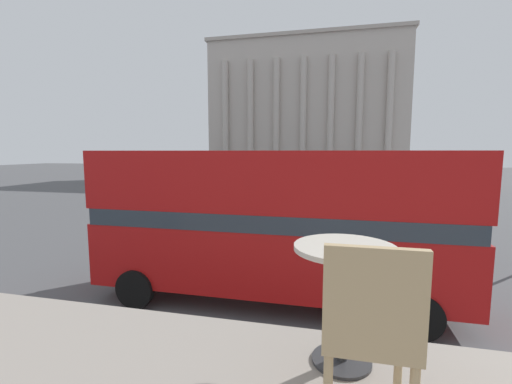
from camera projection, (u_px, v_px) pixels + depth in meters
double_decker_bus at (273, 219)px, 9.52m from camera, size 10.02×2.69×4.31m
cafe_dining_table at (344, 278)px, 2.03m from camera, size 0.60×0.60×0.73m
cafe_chair_0 at (370, 328)px, 1.49m from camera, size 0.40×0.40×0.91m
plaza_building_left at (307, 112)px, 53.87m from camera, size 29.40×12.17×20.97m
traffic_light_mid at (352, 184)px, 20.24m from camera, size 0.42×0.24×3.63m
traffic_light_far at (352, 179)px, 26.42m from camera, size 0.42×0.24×3.30m
pedestrian_black at (362, 185)px, 34.08m from camera, size 0.32×0.32×1.62m
pedestrian_white at (277, 181)px, 36.82m from camera, size 0.32×0.32×1.82m
pedestrian_olive at (237, 192)px, 27.44m from camera, size 0.32×0.32×1.81m
pedestrian_grey at (397, 186)px, 33.08m from camera, size 0.32×0.32×1.59m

